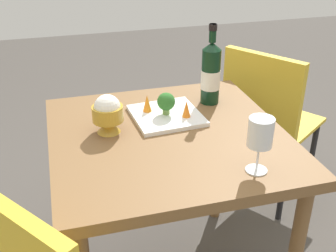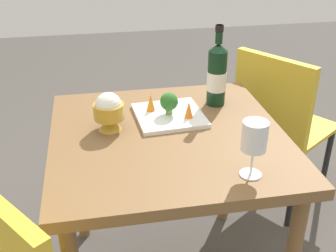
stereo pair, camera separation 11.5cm
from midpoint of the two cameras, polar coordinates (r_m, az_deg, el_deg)
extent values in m
cube|color=brown|center=(1.51, -2.18, -1.72)|extent=(0.83, 0.83, 0.04)
cylinder|color=brown|center=(1.98, -14.52, -7.30)|extent=(0.05, 0.05, 0.69)
cylinder|color=brown|center=(2.08, 5.19, -4.49)|extent=(0.05, 0.05, 0.69)
cube|color=gold|center=(2.26, 12.63, 0.54)|extent=(0.56, 0.56, 0.02)
cube|color=gold|center=(2.03, 10.78, 4.03)|extent=(0.26, 0.35, 0.40)
cylinder|color=black|center=(2.57, 10.64, -1.45)|extent=(0.03, 0.03, 0.43)
cylinder|color=black|center=(2.45, 17.48, -3.93)|extent=(0.03, 0.03, 0.43)
cylinder|color=black|center=(2.32, 6.34, -4.62)|extent=(0.03, 0.03, 0.43)
cylinder|color=black|center=(2.18, 13.77, -7.62)|extent=(0.03, 0.03, 0.43)
cylinder|color=black|center=(1.70, 3.80, 6.60)|extent=(0.07, 0.08, 0.22)
cone|color=black|center=(1.66, 3.94, 10.65)|extent=(0.07, 0.08, 0.03)
cylinder|color=black|center=(1.65, 4.00, 12.32)|extent=(0.03, 0.03, 0.07)
cylinder|color=black|center=(1.64, 4.02, 13.09)|extent=(0.03, 0.03, 0.02)
cylinder|color=silver|center=(1.71, 3.79, 6.25)|extent=(0.08, 0.08, 0.08)
cylinder|color=white|center=(1.32, 9.32, -5.91)|extent=(0.07, 0.07, 0.00)
cylinder|color=white|center=(1.30, 9.47, -4.27)|extent=(0.01, 0.01, 0.08)
cylinder|color=white|center=(1.25, 9.78, -0.88)|extent=(0.08, 0.08, 0.09)
cone|color=gold|center=(1.53, -10.13, -0.05)|extent=(0.08, 0.08, 0.04)
cylinder|color=gold|center=(1.51, -10.29, 1.63)|extent=(0.11, 0.11, 0.05)
sphere|color=white|center=(1.50, -10.36, 2.40)|extent=(0.09, 0.09, 0.09)
cube|color=white|center=(1.61, -2.27, 1.39)|extent=(0.27, 0.27, 0.02)
cylinder|color=#729E4C|center=(1.60, -2.31, 2.04)|extent=(0.03, 0.03, 0.03)
sphere|color=#2D6B28|center=(1.59, -2.34, 3.27)|extent=(0.07, 0.07, 0.07)
cone|color=orange|center=(1.62, -4.86, 3.04)|extent=(0.03, 0.03, 0.07)
cone|color=orange|center=(1.57, 0.39, 2.28)|extent=(0.03, 0.03, 0.06)
camera|label=1|loc=(0.06, -92.22, -1.17)|focal=45.39mm
camera|label=2|loc=(0.06, 87.78, 1.17)|focal=45.39mm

